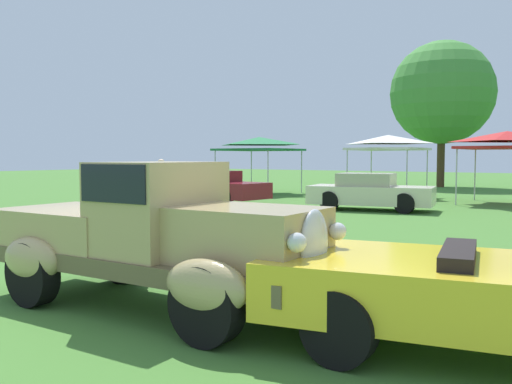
% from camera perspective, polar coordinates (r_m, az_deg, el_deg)
% --- Properties ---
extents(ground_plane, '(120.00, 120.00, 0.00)m').
position_cam_1_polar(ground_plane, '(7.05, -10.23, -10.85)').
color(ground_plane, '#42752D').
extents(feature_pickup_truck, '(4.44, 1.93, 1.70)m').
position_cam_1_polar(feature_pickup_truck, '(6.51, -10.54, -4.28)').
color(feature_pickup_truck, brown).
rests_on(feature_pickup_truck, ground_plane).
extents(show_car_burgundy, '(4.63, 2.20, 1.22)m').
position_cam_1_polar(show_car_burgundy, '(21.47, -4.40, 0.55)').
color(show_car_burgundy, maroon).
rests_on(show_car_burgundy, ground_plane).
extents(show_car_cream, '(4.24, 2.44, 1.22)m').
position_cam_1_polar(show_car_cream, '(18.56, 11.69, -0.01)').
color(show_car_cream, beige).
rests_on(show_car_cream, ground_plane).
extents(spectator_between_cars, '(0.46, 0.44, 1.69)m').
position_cam_1_polar(spectator_between_cars, '(17.75, -9.76, 0.87)').
color(spectator_between_cars, '#283351').
rests_on(spectator_between_cars, ground_plane).
extents(canopy_tent_left_field, '(3.32, 3.32, 2.71)m').
position_cam_1_polar(canopy_tent_left_field, '(26.47, 0.31, 5.09)').
color(canopy_tent_left_field, '#B7B7BC').
rests_on(canopy_tent_left_field, ground_plane).
extents(canopy_tent_center_field, '(2.92, 2.92, 2.71)m').
position_cam_1_polar(canopy_tent_center_field, '(24.73, 13.50, 5.09)').
color(canopy_tent_center_field, '#B7B7BC').
rests_on(canopy_tent_center_field, ground_plane).
extents(canopy_tent_right_field, '(3.16, 3.16, 2.71)m').
position_cam_1_polar(canopy_tent_right_field, '(22.44, 24.52, 5.02)').
color(canopy_tent_right_field, '#B7B7BC').
rests_on(canopy_tent_right_field, ground_plane).
extents(treeline_far_left, '(5.93, 5.93, 8.42)m').
position_cam_1_polar(treeline_far_left, '(34.07, 18.69, 9.67)').
color(treeline_far_left, '#47331E').
rests_on(treeline_far_left, ground_plane).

